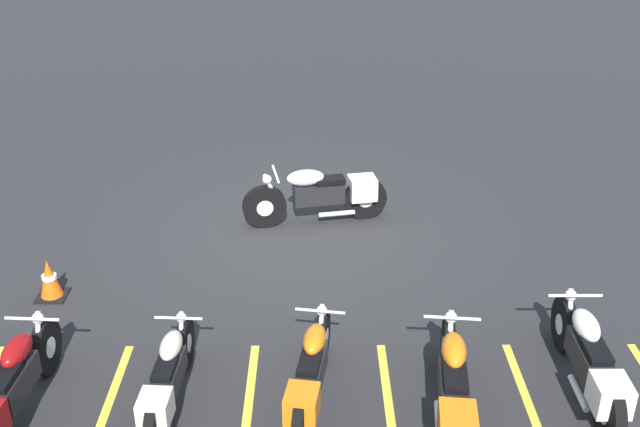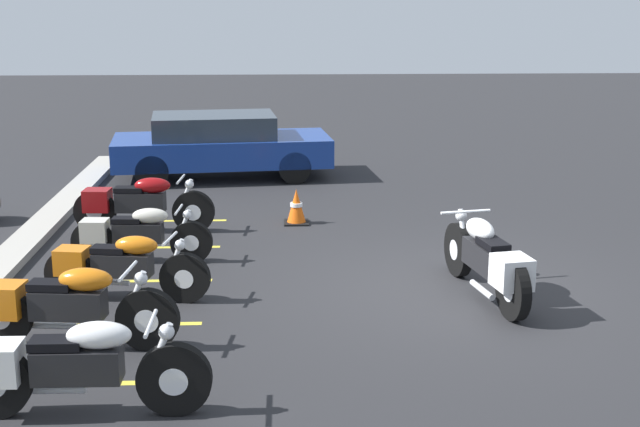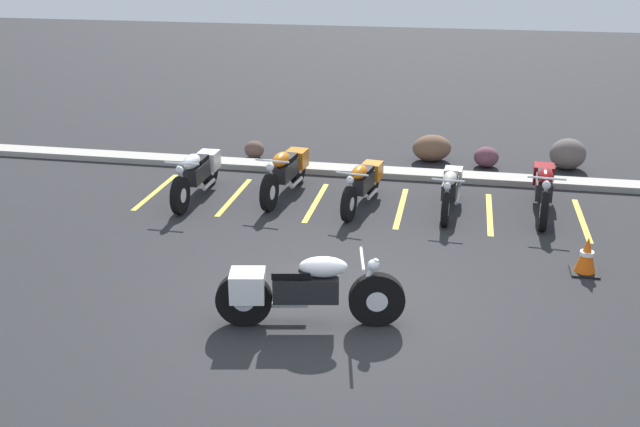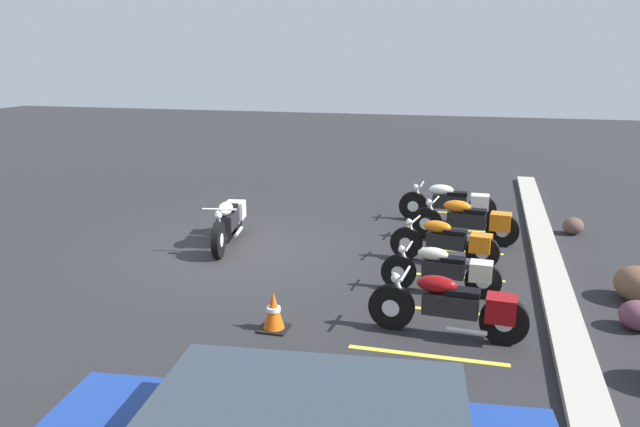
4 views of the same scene
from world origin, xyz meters
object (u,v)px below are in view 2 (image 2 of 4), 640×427
traffic_cone (296,207)px  parked_bike_4 (137,203)px  motorcycle_white_featured (488,260)px  car_blue (220,144)px  parked_bike_0 (70,367)px  parked_bike_1 (62,305)px  parked_bike_3 (134,234)px  parked_bike_2 (118,266)px

traffic_cone → parked_bike_4: bearing=99.4°
motorcycle_white_featured → car_blue: car_blue is taller
parked_bike_4 → parked_bike_0: bearing=-82.5°
parked_bike_1 → parked_bike_3: size_ratio=1.14×
parked_bike_1 → car_blue: car_blue is taller
car_blue → traffic_cone: bearing=-74.6°
parked_bike_4 → parked_bike_2: bearing=-81.3°
parked_bike_2 → car_blue: size_ratio=0.46×
parked_bike_4 → motorcycle_white_featured: bearing=-31.1°
motorcycle_white_featured → parked_bike_4: (3.35, 4.78, -0.04)m
parked_bike_0 → car_blue: car_blue is taller
parked_bike_2 → parked_bike_3: (1.55, 0.05, -0.02)m
parked_bike_4 → car_blue: car_blue is taller
motorcycle_white_featured → parked_bike_3: 4.88m
parked_bike_4 → car_blue: 4.29m
parked_bike_2 → car_blue: car_blue is taller
parked_bike_4 → car_blue: bearing=80.0°
motorcycle_white_featured → parked_bike_2: bearing=77.1°
motorcycle_white_featured → parked_bike_4: size_ratio=1.07×
motorcycle_white_featured → parked_bike_0: 5.26m
parked_bike_1 → parked_bike_4: parked_bike_1 is taller
motorcycle_white_featured → traffic_cone: bearing=20.5°
motorcycle_white_featured → car_blue: bearing=15.9°
motorcycle_white_featured → parked_bike_1: 5.00m
parked_bike_3 → parked_bike_4: (1.62, 0.22, 0.05)m
parked_bike_1 → motorcycle_white_featured: bearing=21.6°
motorcycle_white_featured → car_blue: 8.39m
parked_bike_4 → traffic_cone: bearing=13.3°
parked_bike_0 → parked_bike_3: parked_bike_0 is taller
motorcycle_white_featured → parked_bike_3: bearing=58.5°
parked_bike_1 → parked_bike_3: bearing=91.3°
parked_bike_2 → parked_bike_4: parked_bike_4 is taller
parked_bike_0 → parked_bike_4: parked_bike_0 is taller
motorcycle_white_featured → traffic_cone: (3.76, 2.27, -0.23)m
motorcycle_white_featured → traffic_cone: motorcycle_white_featured is taller
parked_bike_2 → parked_bike_1: bearing=-92.7°
car_blue → parked_bike_2: bearing=-102.1°
motorcycle_white_featured → parked_bike_2: 4.51m
parked_bike_4 → traffic_cone: (0.42, -2.50, -0.20)m
parked_bike_2 → traffic_cone: 4.23m
parked_bike_0 → car_blue: size_ratio=0.50×
traffic_cone → motorcycle_white_featured: bearing=-148.9°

